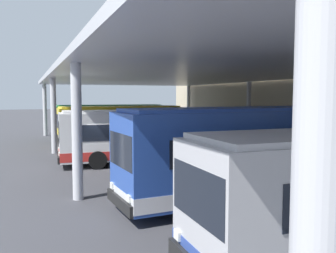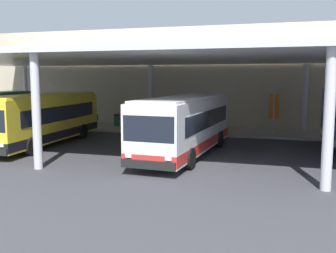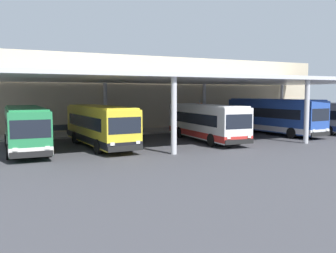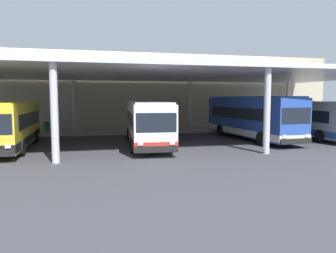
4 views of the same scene
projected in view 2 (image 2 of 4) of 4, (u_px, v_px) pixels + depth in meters
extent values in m
plane|color=#3D3D42|center=(182.00, 165.00, 18.53)|extent=(200.00, 200.00, 0.00)
cube|color=#A39E93|center=(220.00, 131.00, 29.71)|extent=(42.00, 4.50, 0.18)
cube|color=#C1B293|center=(226.00, 78.00, 32.29)|extent=(48.00, 1.60, 8.39)
cube|color=silver|center=(205.00, 57.00, 23.10)|extent=(40.00, 17.00, 0.30)
cylinder|color=silver|center=(26.00, 94.00, 36.24)|extent=(0.40, 0.40, 5.25)
cylinder|color=silver|center=(36.00, 112.00, 17.55)|extent=(0.40, 0.40, 5.25)
cylinder|color=silver|center=(151.00, 96.00, 32.78)|extent=(0.40, 0.40, 5.25)
cylinder|color=silver|center=(329.00, 120.00, 14.10)|extent=(0.40, 0.40, 5.25)
cylinder|color=silver|center=(305.00, 98.00, 29.33)|extent=(0.40, 0.40, 5.25)
cylinder|color=black|center=(20.00, 128.00, 28.26)|extent=(0.31, 1.01, 1.00)
cube|color=yellow|center=(43.00, 118.00, 24.08)|extent=(2.93, 10.49, 2.70)
cube|color=black|center=(44.00, 134.00, 24.20)|extent=(2.95, 10.52, 0.50)
cube|color=black|center=(44.00, 113.00, 24.18)|extent=(2.89, 8.63, 0.90)
cube|color=yellow|center=(42.00, 95.00, 23.90)|extent=(2.71, 10.07, 0.12)
cube|color=white|center=(1.00, 145.00, 18.92)|extent=(0.28, 0.09, 0.20)
cylinder|color=black|center=(31.00, 146.00, 20.83)|extent=(0.32, 1.01, 1.00)
cylinder|color=black|center=(51.00, 130.00, 27.27)|extent=(0.32, 1.01, 1.00)
cylinder|color=black|center=(83.00, 131.00, 26.68)|extent=(0.32, 1.01, 1.00)
cube|color=white|center=(186.00, 124.00, 20.90)|extent=(3.17, 10.54, 2.70)
cube|color=red|center=(186.00, 142.00, 21.03)|extent=(3.19, 10.56, 0.50)
cube|color=black|center=(187.00, 118.00, 21.00)|extent=(3.09, 8.67, 0.90)
cube|color=black|center=(149.00, 129.00, 16.06)|extent=(2.30, 0.27, 1.10)
cube|color=black|center=(148.00, 165.00, 16.16)|extent=(2.46, 0.32, 0.36)
cube|color=white|center=(186.00, 98.00, 20.73)|extent=(2.94, 10.11, 0.12)
cube|color=yellow|center=(149.00, 109.00, 15.99)|extent=(1.75, 0.23, 0.28)
cube|color=white|center=(128.00, 155.00, 16.43)|extent=(0.28, 0.10, 0.20)
cube|color=white|center=(168.00, 158.00, 15.82)|extent=(0.28, 0.10, 0.20)
cylinder|color=black|center=(141.00, 155.00, 18.46)|extent=(0.34, 1.02, 1.00)
cylinder|color=black|center=(190.00, 159.00, 17.63)|extent=(0.34, 1.02, 1.00)
cylinder|color=black|center=(181.00, 137.00, 24.13)|extent=(0.34, 1.02, 1.00)
cylinder|color=black|center=(219.00, 139.00, 23.30)|extent=(0.34, 1.02, 1.00)
cylinder|color=black|center=(327.00, 139.00, 23.21)|extent=(0.34, 1.02, 1.00)
cube|color=#383D47|center=(88.00, 120.00, 32.79)|extent=(1.80, 0.44, 0.08)
cube|color=#383D47|center=(89.00, 117.00, 32.95)|extent=(1.80, 0.06, 0.44)
cube|color=#2D2D33|center=(80.00, 122.00, 33.01)|extent=(0.10, 0.36, 0.45)
cube|color=#2D2D33|center=(95.00, 123.00, 32.62)|extent=(0.10, 0.36, 0.45)
cylinder|color=#236638|center=(117.00, 121.00, 32.24)|extent=(0.48, 0.48, 0.90)
cylinder|color=black|center=(117.00, 115.00, 32.18)|extent=(0.52, 0.52, 0.08)
cylinder|color=#B2B2B7|center=(274.00, 112.00, 27.62)|extent=(0.12, 0.12, 3.20)
cube|color=orange|center=(274.00, 106.00, 27.55)|extent=(0.70, 0.04, 1.80)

